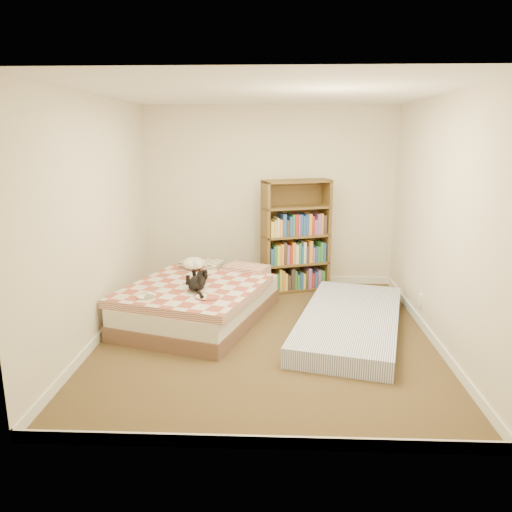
{
  "coord_description": "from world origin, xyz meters",
  "views": [
    {
      "loc": [
        0.1,
        -5.02,
        2.12
      ],
      "look_at": [
        -0.12,
        0.3,
        0.81
      ],
      "focal_mm": 35.0,
      "sensor_mm": 36.0,
      "label": 1
    }
  ],
  "objects_px": {
    "bed": "(200,300)",
    "bookshelf": "(296,250)",
    "white_dog": "(194,263)",
    "floor_mattress": "(350,322)",
    "black_cat": "(198,282)"
  },
  "relations": [
    {
      "from": "bed",
      "to": "bookshelf",
      "type": "bearing_deg",
      "value": 64.11
    },
    {
      "from": "white_dog",
      "to": "floor_mattress",
      "type": "bearing_deg",
      "value": -12.86
    },
    {
      "from": "floor_mattress",
      "to": "black_cat",
      "type": "height_order",
      "value": "black_cat"
    },
    {
      "from": "bookshelf",
      "to": "black_cat",
      "type": "bearing_deg",
      "value": -147.22
    },
    {
      "from": "bookshelf",
      "to": "floor_mattress",
      "type": "xyz_separation_m",
      "value": [
        0.56,
        -1.5,
        -0.46
      ]
    },
    {
      "from": "bookshelf",
      "to": "white_dog",
      "type": "height_order",
      "value": "bookshelf"
    },
    {
      "from": "bookshelf",
      "to": "white_dog",
      "type": "bearing_deg",
      "value": -171.9
    },
    {
      "from": "bed",
      "to": "white_dog",
      "type": "height_order",
      "value": "white_dog"
    },
    {
      "from": "black_cat",
      "to": "bookshelf",
      "type": "bearing_deg",
      "value": 57.96
    },
    {
      "from": "floor_mattress",
      "to": "white_dog",
      "type": "height_order",
      "value": "white_dog"
    },
    {
      "from": "bookshelf",
      "to": "white_dog",
      "type": "relative_size",
      "value": 4.25
    },
    {
      "from": "floor_mattress",
      "to": "white_dog",
      "type": "distance_m",
      "value": 2.08
    },
    {
      "from": "bed",
      "to": "white_dog",
      "type": "distance_m",
      "value": 0.64
    },
    {
      "from": "bed",
      "to": "black_cat",
      "type": "height_order",
      "value": "black_cat"
    },
    {
      "from": "bookshelf",
      "to": "white_dog",
      "type": "xyz_separation_m",
      "value": [
        -1.3,
        -0.67,
        -0.03
      ]
    }
  ]
}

